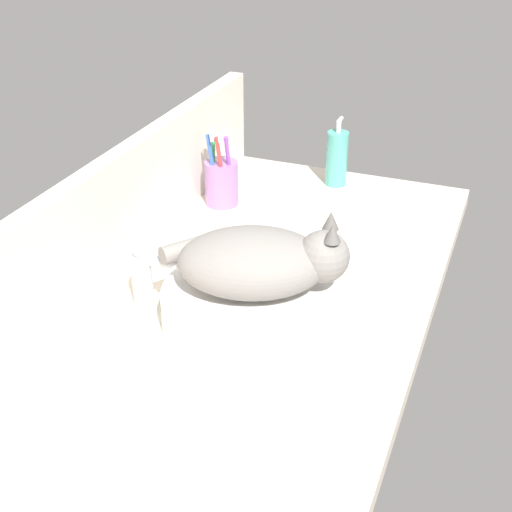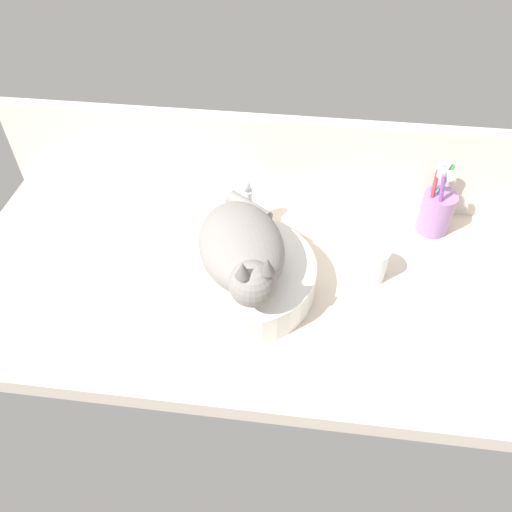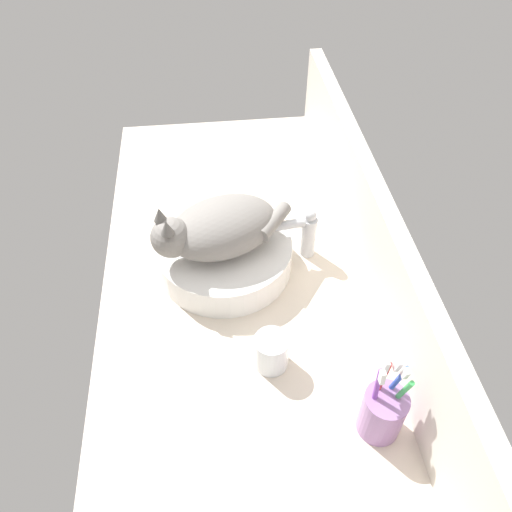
{
  "view_description": "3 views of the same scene",
  "coord_description": "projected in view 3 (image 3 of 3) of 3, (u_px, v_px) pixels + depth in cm",
  "views": [
    {
      "loc": [
        -98.76,
        -40.91,
        72.87
      ],
      "look_at": [
        3.81,
        -0.79,
        9.52
      ],
      "focal_mm": 50.0,
      "sensor_mm": 36.0,
      "label": 1
    },
    {
      "loc": [
        8.2,
        -73.88,
        82.4
      ],
      "look_at": [
        -0.94,
        -1.08,
        8.21
      ],
      "focal_mm": 35.0,
      "sensor_mm": 36.0,
      "label": 2
    },
    {
      "loc": [
        77.47,
        -4.97,
        87.66
      ],
      "look_at": [
        2.89,
        3.56,
        9.5
      ],
      "focal_mm": 35.0,
      "sensor_mm": 36.0,
      "label": 3
    }
  ],
  "objects": [
    {
      "name": "water_glass",
      "position": [
        271.0,
        353.0,
        0.98
      ],
      "size": [
        6.91,
        6.91,
        7.98
      ],
      "color": "white",
      "rests_on": "ground_plane"
    },
    {
      "name": "ground_plane",
      "position": [
        240.0,
        282.0,
        1.18
      ],
      "size": [
        137.21,
        63.33,
        4.0
      ],
      "primitive_type": "cube",
      "color": "beige"
    },
    {
      "name": "backsplash_panel",
      "position": [
        372.0,
        231.0,
        1.11
      ],
      "size": [
        137.21,
        3.6,
        22.73
      ],
      "primitive_type": "cube",
      "color": "silver",
      "rests_on": "ground_plane"
    },
    {
      "name": "cat",
      "position": [
        217.0,
        228.0,
        1.09
      ],
      "size": [
        24.44,
        31.39,
        14.0
      ],
      "color": "gray",
      "rests_on": "sink_basin"
    },
    {
      "name": "faucet",
      "position": [
        304.0,
        232.0,
        1.17
      ],
      "size": [
        3.97,
        11.86,
        13.6
      ],
      "color": "silver",
      "rests_on": "ground_plane"
    },
    {
      "name": "toothbrush_cup",
      "position": [
        382.0,
        411.0,
        0.87
      ],
      "size": [
        7.74,
        7.74,
        18.72
      ],
      "color": "#996BA8",
      "rests_on": "ground_plane"
    },
    {
      "name": "sink_basin",
      "position": [
        225.0,
        256.0,
        1.17
      ],
      "size": [
        31.32,
        31.32,
        7.31
      ],
      "primitive_type": "cylinder",
      "color": "white",
      "rests_on": "ground_plane"
    }
  ]
}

